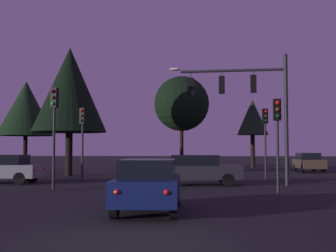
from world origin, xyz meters
TOP-DOWN VIEW (x-y plane):
  - ground_plane at (0.00, 24.50)m, footprint 168.00×168.00m
  - traffic_signal_mast_arm at (3.82, 13.97)m, footprint 5.98×0.67m
  - traffic_light_corner_left at (-5.32, 16.17)m, footprint 0.35×0.38m
  - traffic_light_corner_right at (4.64, 10.09)m, footprint 0.31×0.35m
  - traffic_light_median at (-5.18, 10.89)m, footprint 0.35×0.38m
  - traffic_light_far_side at (5.32, 18.57)m, footprint 0.35×0.38m
  - car_nearside_lane at (-0.05, 4.15)m, footprint 1.88×4.16m
  - car_crossing_left at (-9.06, 14.13)m, footprint 4.18×1.82m
  - car_crossing_right at (1.22, 13.85)m, footprint 4.56×2.11m
  - car_far_lane at (9.96, 27.61)m, footprint 1.80×4.28m
  - tree_behind_sign at (6.39, 34.95)m, footprint 3.04×3.04m
  - tree_left_far at (-12.82, 26.34)m, footprint 4.65×4.65m
  - tree_center_horizon at (-0.23, 28.73)m, footprint 4.66×4.66m
  - tree_right_cluster at (-7.55, 20.96)m, footprint 5.08×5.08m

SIDE VIEW (x-z plane):
  - ground_plane at x=0.00m, z-range 0.00..0.00m
  - car_nearside_lane at x=-0.05m, z-range 0.03..1.55m
  - car_far_lane at x=9.96m, z-range 0.03..1.55m
  - car_crossing_left at x=-9.06m, z-range 0.03..1.55m
  - car_crossing_right at x=1.22m, z-range 0.04..1.56m
  - traffic_light_corner_right at x=4.64m, z-range 0.83..4.74m
  - traffic_light_corner_left at x=-5.32m, z-range 0.88..5.04m
  - traffic_light_far_side at x=5.32m, z-range 0.89..5.16m
  - traffic_light_median at x=-5.18m, z-range 0.95..5.54m
  - traffic_signal_mast_arm at x=3.82m, z-range 1.21..7.81m
  - tree_behind_sign at x=6.39m, z-range 1.54..8.21m
  - tree_left_far at x=-12.82m, z-range 1.44..8.79m
  - tree_center_horizon at x=-0.23m, z-range 1.65..9.65m
  - tree_right_cluster at x=-7.55m, z-range 1.47..10.27m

